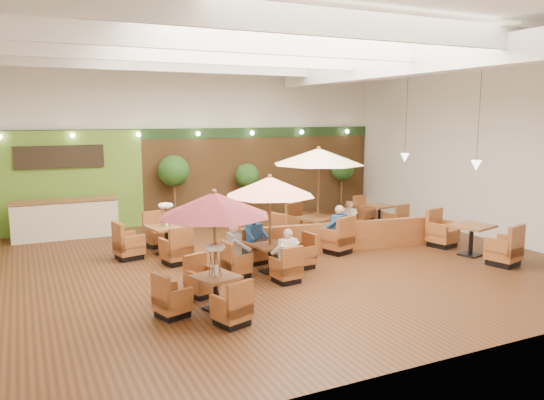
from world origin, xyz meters
TOP-DOWN VIEW (x-y plane):
  - room at (0.25, 1.22)m, footprint 14.04×14.00m
  - service_counter at (-4.40, 5.10)m, footprint 3.00×0.75m
  - booth_divider at (2.31, 0.19)m, footprint 5.74×0.96m
  - table_0 at (-2.37, -2.52)m, footprint 2.25×2.38m
  - table_1 at (-0.35, -0.76)m, footprint 2.30×2.30m
  - table_2 at (2.02, 1.08)m, footprint 2.91×2.91m
  - table_3 at (-2.41, 1.85)m, footprint 1.88×2.73m
  - table_4 at (5.08, -1.67)m, footprint 1.14×2.93m
  - table_5 at (5.01, 2.53)m, footprint 1.65×2.40m
  - topiary_0 at (-0.98, 5.30)m, footprint 1.03×1.03m
  - topiary_1 at (1.63, 5.30)m, footprint 0.87×0.87m
  - topiary_2 at (5.54, 5.30)m, footprint 0.91×0.91m
  - diner_0 at (-0.35, -1.61)m, footprint 0.41×0.36m
  - diner_1 at (-0.35, 0.09)m, footprint 0.40×0.35m
  - diner_2 at (-1.20, -0.76)m, footprint 0.33×0.40m
  - diner_3 at (2.02, 0.05)m, footprint 0.48×0.45m
  - diner_4 at (3.05, 1.08)m, footprint 0.34×0.39m

SIDE VIEW (x-z plane):
  - table_5 at x=5.01m, z-range -0.11..0.77m
  - booth_divider at x=2.31m, z-range 0.00..0.80m
  - table_4 at x=5.08m, z-range -0.12..0.93m
  - table_3 at x=-2.41m, z-range -0.32..1.23m
  - service_counter at x=-4.40m, z-range -0.01..1.17m
  - diner_4 at x=3.05m, z-range 0.37..1.10m
  - diner_1 at x=-0.35m, z-range 0.36..1.12m
  - diner_0 at x=-0.35m, z-range 0.36..1.12m
  - diner_2 at x=-1.20m, z-range 0.36..1.16m
  - diner_3 at x=2.02m, z-range 0.35..1.21m
  - topiary_1 at x=1.63m, z-range 0.49..2.50m
  - topiary_2 at x=5.54m, z-range 0.52..2.64m
  - table_1 at x=-0.35m, z-range 0.44..2.77m
  - table_0 at x=-2.37m, z-range 0.50..2.82m
  - topiary_0 at x=-0.98m, z-range 0.58..2.96m
  - table_2 at x=2.02m, z-range 0.49..3.31m
  - room at x=0.25m, z-range 0.87..6.39m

